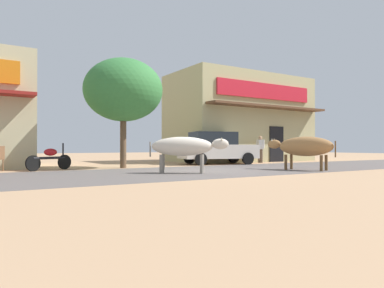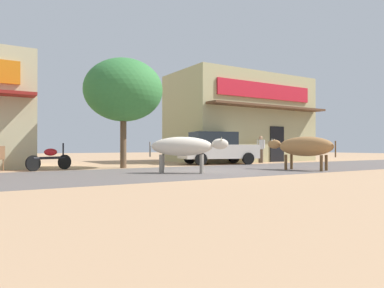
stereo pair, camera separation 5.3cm
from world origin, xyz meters
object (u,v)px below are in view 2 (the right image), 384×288
object	(u,v)px
roadside_tree	(123,90)
cow_near_brown	(184,147)
pedestrian_by_shop	(261,147)
cow_far_dark	(304,147)
parked_hatchback_car	(217,148)
parked_motorcycle	(50,158)

from	to	relation	value
roadside_tree	cow_near_brown	bearing A→B (deg)	-79.78
roadside_tree	pedestrian_by_shop	xyz separation A→B (m)	(8.25, 0.56, -2.41)
cow_near_brown	cow_far_dark	distance (m)	4.84
parked_hatchback_car	pedestrian_by_shop	size ratio (longest dim) A/B	2.79
parked_hatchback_car	cow_near_brown	size ratio (longest dim) A/B	1.76
parked_hatchback_car	pedestrian_by_shop	world-z (taller)	parked_hatchback_car
parked_hatchback_car	parked_motorcycle	world-z (taller)	parked_hatchback_car
roadside_tree	cow_far_dark	world-z (taller)	roadside_tree
parked_hatchback_car	cow_far_dark	bearing A→B (deg)	-87.51
cow_near_brown	pedestrian_by_shop	bearing A→B (deg)	30.37
cow_near_brown	roadside_tree	bearing A→B (deg)	100.22
parked_hatchback_car	cow_far_dark	xyz separation A→B (m)	(0.23, -5.41, 0.06)
parked_motorcycle	cow_near_brown	distance (m)	5.37
parked_hatchback_car	parked_motorcycle	distance (m)	8.09
cow_far_dark	pedestrian_by_shop	xyz separation A→B (m)	(2.83, 5.48, -0.04)
parked_hatchback_car	cow_far_dark	size ratio (longest dim) A/B	1.56
roadside_tree	cow_far_dark	distance (m)	7.70
parked_motorcycle	cow_near_brown	world-z (taller)	cow_near_brown
parked_motorcycle	cow_near_brown	bearing A→B (deg)	-47.99
cow_far_dark	pedestrian_by_shop	world-z (taller)	pedestrian_by_shop
parked_motorcycle	parked_hatchback_car	bearing A→B (deg)	2.66
parked_motorcycle	cow_near_brown	xyz separation A→B (m)	(3.58, -3.97, 0.43)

